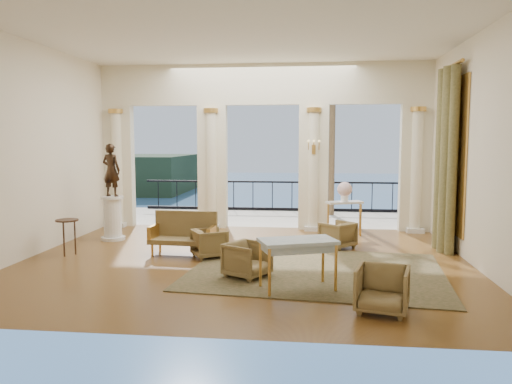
# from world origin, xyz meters

# --- Properties ---
(floor) EXTENTS (9.00, 9.00, 0.00)m
(floor) POSITION_xyz_m (0.00, 0.00, 0.00)
(floor) COLOR #492712
(floor) RESTS_ON ground
(room_walls) EXTENTS (9.00, 9.00, 9.00)m
(room_walls) POSITION_xyz_m (0.00, -1.12, 2.88)
(room_walls) COLOR white
(room_walls) RESTS_ON ground
(arcade) EXTENTS (9.00, 0.56, 4.50)m
(arcade) POSITION_xyz_m (-0.00, 3.82, 2.58)
(arcade) COLOR #F1E8C7
(arcade) RESTS_ON ground
(terrace) EXTENTS (10.00, 3.60, 0.10)m
(terrace) POSITION_xyz_m (0.00, 5.80, -0.05)
(terrace) COLOR #AA9E8C
(terrace) RESTS_ON ground
(balustrade) EXTENTS (9.00, 0.06, 1.03)m
(balustrade) POSITION_xyz_m (0.00, 7.40, 0.41)
(balustrade) COLOR black
(balustrade) RESTS_ON terrace
(palm_tree) EXTENTS (2.00, 2.00, 4.50)m
(palm_tree) POSITION_xyz_m (2.00, 6.60, 4.09)
(palm_tree) COLOR #4C3823
(palm_tree) RESTS_ON terrace
(headland) EXTENTS (22.00, 18.00, 6.00)m
(headland) POSITION_xyz_m (-30.00, 70.00, -3.00)
(headland) COLOR black
(headland) RESTS_ON sea
(sea) EXTENTS (160.00, 160.00, 0.00)m
(sea) POSITION_xyz_m (0.00, 60.00, -6.00)
(sea) COLOR #294F86
(sea) RESTS_ON ground
(curtain) EXTENTS (0.33, 1.40, 4.09)m
(curtain) POSITION_xyz_m (4.28, 1.50, 2.02)
(curtain) COLOR brown
(curtain) RESTS_ON ground
(window_frame) EXTENTS (0.04, 1.60, 3.40)m
(window_frame) POSITION_xyz_m (4.47, 1.50, 2.10)
(window_frame) COLOR gold
(window_frame) RESTS_ON room_walls
(wall_sconce) EXTENTS (0.30, 0.11, 0.33)m
(wall_sconce) POSITION_xyz_m (1.40, 3.51, 2.23)
(wall_sconce) COLOR gold
(wall_sconce) RESTS_ON arcade
(rug) EXTENTS (4.95, 4.03, 0.02)m
(rug) POSITION_xyz_m (1.45, -0.65, 0.01)
(rug) COLOR #30391D
(rug) RESTS_ON ground
(armchair_a) EXTENTS (0.89, 0.91, 0.70)m
(armchair_a) POSITION_xyz_m (0.23, -1.19, 0.35)
(armchair_a) COLOR #4F3E22
(armchair_a) RESTS_ON ground
(armchair_b) EXTENTS (0.85, 0.82, 0.73)m
(armchair_b) POSITION_xyz_m (2.36, -2.80, 0.37)
(armchair_b) COLOR #4F3E22
(armchair_b) RESTS_ON ground
(armchair_c) EXTENTS (0.89, 0.89, 0.67)m
(armchair_c) POSITION_xyz_m (1.95, 1.46, 0.33)
(armchair_c) COLOR #4F3E22
(armchair_c) RESTS_ON ground
(armchair_d) EXTENTS (0.84, 0.86, 0.66)m
(armchair_d) POSITION_xyz_m (-0.75, 0.23, 0.33)
(armchair_d) COLOR #4F3E22
(armchair_d) RESTS_ON ground
(settee) EXTENTS (1.42, 0.68, 0.92)m
(settee) POSITION_xyz_m (-1.36, 0.47, 0.45)
(settee) COLOR #4F3E22
(settee) RESTS_ON ground
(game_table) EXTENTS (1.38, 1.05, 0.84)m
(game_table) POSITION_xyz_m (1.14, -1.85, 0.75)
(game_table) COLOR #90AAB7
(game_table) RESTS_ON ground
(pedestal) EXTENTS (0.59, 0.59, 1.08)m
(pedestal) POSITION_xyz_m (-3.50, 1.80, 0.52)
(pedestal) COLOR silver
(pedestal) RESTS_ON ground
(statue) EXTENTS (0.52, 0.40, 1.28)m
(statue) POSITION_xyz_m (-3.50, 1.80, 1.72)
(statue) COLOR black
(statue) RESTS_ON pedestal
(console_table) EXTENTS (0.99, 0.67, 0.88)m
(console_table) POSITION_xyz_m (2.20, 3.05, 0.73)
(console_table) COLOR silver
(console_table) RESTS_ON ground
(urn) EXTENTS (0.38, 0.38, 0.50)m
(urn) POSITION_xyz_m (2.20, 3.05, 1.16)
(urn) COLOR white
(urn) RESTS_ON console_table
(side_table) EXTENTS (0.47, 0.47, 0.77)m
(side_table) POSITION_xyz_m (-3.80, 0.10, 0.66)
(side_table) COLOR black
(side_table) RESTS_ON ground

